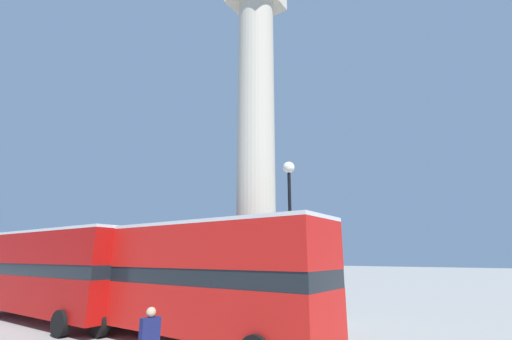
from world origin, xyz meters
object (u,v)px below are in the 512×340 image
Objects in this scene: monument_column at (256,180)px; bus_b at (193,276)px; equestrian_statue at (177,276)px; street_lamp at (290,223)px; bus_a at (53,270)px.

monument_column reaches higher than bus_b.
equestrian_statue reaches higher than bus_b.
bus_a is at bearing -161.62° from street_lamp.
bus_b is 4.38m from street_lamp.
bus_b is (0.69, -5.07, -4.59)m from monument_column.
street_lamp is (2.43, 3.04, 2.01)m from bus_b.
equestrian_statue is (-9.93, 3.99, -5.30)m from monument_column.
bus_a is 12.07m from street_lamp.
monument_column is 11.02m from bus_a.
street_lamp is at bearing 51.99° from bus_b.
monument_column is 4.52m from street_lamp.
monument_column is at bearing 146.83° from street_lamp.
monument_column reaches higher than bus_a.
bus_a is 9.96m from equestrian_statue.
equestrian_statue reaches higher than bus_a.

